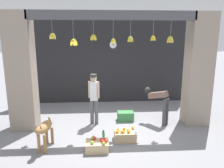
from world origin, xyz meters
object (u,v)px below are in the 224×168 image
(fruit_crate_apples, at_px, (97,146))
(produce_box_green, at_px, (125,116))
(worker_stooping, at_px, (159,101))
(water_bottle, at_px, (103,136))
(shopkeeper, at_px, (94,96))
(wall_clock, at_px, (113,45))
(fruit_crate_oranges, at_px, (125,135))
(dog, at_px, (44,129))

(fruit_crate_apples, relative_size, produce_box_green, 1.06)
(worker_stooping, height_order, water_bottle, worker_stooping)
(shopkeeper, xyz_separation_m, wall_clock, (0.73, 2.27, 1.41))
(worker_stooping, height_order, wall_clock, wall_clock)
(shopkeeper, relative_size, produce_box_green, 3.08)
(water_bottle, bearing_deg, shopkeeper, 102.90)
(worker_stooping, relative_size, water_bottle, 3.89)
(fruit_crate_oranges, relative_size, water_bottle, 1.99)
(worker_stooping, distance_m, wall_clock, 3.09)
(fruit_crate_oranges, bearing_deg, water_bottle, 177.65)
(worker_stooping, xyz_separation_m, water_bottle, (-1.73, -1.03, -0.59))
(worker_stooping, xyz_separation_m, produce_box_green, (-0.99, 0.28, -0.57))
(shopkeeper, relative_size, water_bottle, 5.60)
(shopkeeper, xyz_separation_m, fruit_crate_oranges, (0.81, -1.12, -0.77))
(fruit_crate_oranges, xyz_separation_m, fruit_crate_apples, (-0.72, -0.48, -0.01))
(water_bottle, distance_m, wall_clock, 4.04)
(produce_box_green, bearing_deg, fruit_crate_apples, -116.34)
(dog, relative_size, worker_stooping, 0.81)
(worker_stooping, bearing_deg, wall_clock, 74.85)
(dog, height_order, produce_box_green, dog)
(fruit_crate_oranges, distance_m, fruit_crate_apples, 0.87)
(fruit_crate_oranges, bearing_deg, produce_box_green, 82.23)
(fruit_crate_oranges, bearing_deg, shopkeeper, 125.87)
(dog, relative_size, produce_box_green, 1.74)
(fruit_crate_apples, bearing_deg, dog, 171.95)
(produce_box_green, bearing_deg, worker_stooping, -15.84)
(fruit_crate_oranges, relative_size, wall_clock, 1.93)
(wall_clock, bearing_deg, fruit_crate_apples, -99.41)
(fruit_crate_apples, xyz_separation_m, water_bottle, (0.16, 0.51, 0.00))
(fruit_crate_oranges, bearing_deg, dog, -171.09)
(dog, distance_m, wall_clock, 4.53)
(shopkeeper, height_order, fruit_crate_apples, shopkeeper)
(fruit_crate_apples, xyz_separation_m, produce_box_green, (0.90, 1.82, 0.02))
(water_bottle, bearing_deg, worker_stooping, 30.73)
(worker_stooping, height_order, fruit_crate_oranges, worker_stooping)
(wall_clock, bearing_deg, fruit_crate_oranges, -88.70)
(water_bottle, bearing_deg, fruit_crate_apples, -107.48)
(fruit_crate_oranges, distance_m, water_bottle, 0.56)
(shopkeeper, height_order, worker_stooping, shopkeeper)
(dog, distance_m, shopkeeper, 1.88)
(shopkeeper, distance_m, wall_clock, 2.77)
(shopkeeper, relative_size, wall_clock, 5.43)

